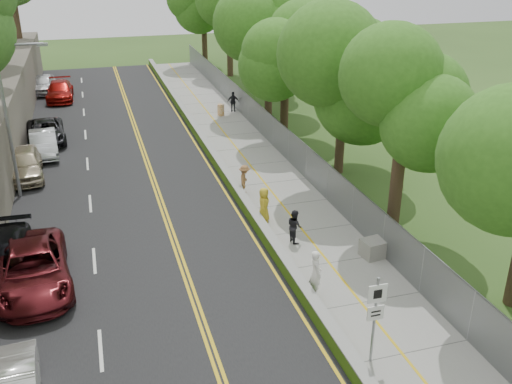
{
  "coord_description": "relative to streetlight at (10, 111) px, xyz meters",
  "views": [
    {
      "loc": [
        -6.59,
        -15.89,
        12.28
      ],
      "look_at": [
        0.5,
        8.0,
        1.4
      ],
      "focal_mm": 40.0,
      "sensor_mm": 36.0,
      "label": 1
    }
  ],
  "objects": [
    {
      "name": "ground",
      "position": [
        10.46,
        -14.0,
        -4.64
      ],
      "size": [
        140.0,
        140.0,
        0.0
      ],
      "primitive_type": "plane",
      "color": "#33511E",
      "rests_on": "ground"
    },
    {
      "name": "road",
      "position": [
        5.06,
        1.0,
        -4.62
      ],
      "size": [
        11.2,
        66.0,
        0.04
      ],
      "primitive_type": "cube",
      "color": "black",
      "rests_on": "ground"
    },
    {
      "name": "sidewalk",
      "position": [
        13.01,
        1.0,
        -4.61
      ],
      "size": [
        4.2,
        66.0,
        0.05
      ],
      "primitive_type": "cube",
      "color": "gray",
      "rests_on": "ground"
    },
    {
      "name": "jersey_barrier",
      "position": [
        10.71,
        1.0,
        -4.34
      ],
      "size": [
        0.42,
        66.0,
        0.6
      ],
      "primitive_type": "cube",
      "color": "#78EB19",
      "rests_on": "ground"
    },
    {
      "name": "chainlink_fence",
      "position": [
        15.11,
        1.0,
        -3.64
      ],
      "size": [
        0.04,
        66.0,
        2.0
      ],
      "primitive_type": "cube",
      "color": "slate",
      "rests_on": "ground"
    },
    {
      "name": "trees_fenceside",
      "position": [
        17.46,
        1.0,
        2.36
      ],
      "size": [
        7.0,
        66.0,
        14.0
      ],
      "primitive_type": null,
      "color": "#3E7F22",
      "rests_on": "ground"
    },
    {
      "name": "streetlight",
      "position": [
        0.0,
        0.0,
        0.0
      ],
      "size": [
        2.52,
        0.22,
        8.0
      ],
      "color": "gray",
      "rests_on": "ground"
    },
    {
      "name": "signpost",
      "position": [
        11.51,
        -17.02,
        -2.68
      ],
      "size": [
        0.62,
        0.09,
        3.1
      ],
      "color": "gray",
      "rests_on": "sidewalk"
    },
    {
      "name": "construction_barrel",
      "position": [
        13.46,
        12.0,
        -4.15
      ],
      "size": [
        0.53,
        0.53,
        0.87
      ],
      "primitive_type": "cylinder",
      "color": "#CF6400",
      "rests_on": "sidewalk"
    },
    {
      "name": "concrete_block",
      "position": [
        14.76,
        -11.0,
        -4.21
      ],
      "size": [
        1.24,
        1.0,
        0.76
      ],
      "primitive_type": "cube",
      "rotation": [
        0.0,
        0.0,
        0.14
      ],
      "color": "slate",
      "rests_on": "sidewalk"
    },
    {
      "name": "car_2",
      "position": [
        1.02,
        -9.4,
        -3.79
      ],
      "size": [
        3.21,
        6.06,
        1.62
      ],
      "primitive_type": "imported",
      "rotation": [
        0.0,
        0.0,
        0.09
      ],
      "color": "#511317",
      "rests_on": "road"
    },
    {
      "name": "car_3",
      "position": [
        -0.14,
        -7.91,
        -3.88
      ],
      "size": [
        2.23,
        5.02,
        1.43
      ],
      "primitive_type": "imported",
      "rotation": [
        0.0,
        0.0,
        -0.05
      ],
      "color": "black",
      "rests_on": "road"
    },
    {
      "name": "car_4",
      "position": [
        -0.14,
        2.74,
        -3.77
      ],
      "size": [
        2.34,
        5.0,
        1.66
      ],
      "primitive_type": "imported",
      "rotation": [
        0.0,
        0.0,
        0.08
      ],
      "color": "tan",
      "rests_on": "road"
    },
    {
      "name": "car_5",
      "position": [
        0.74,
        6.45,
        -3.86
      ],
      "size": [
        1.92,
        4.61,
        1.48
      ],
      "primitive_type": "imported",
      "rotation": [
        0.0,
        0.0,
        0.08
      ],
      "color": "silver",
      "rests_on": "road"
    },
    {
      "name": "car_6",
      "position": [
        0.78,
        9.11,
        -3.89
      ],
      "size": [
        2.76,
        5.3,
        1.43
      ],
      "primitive_type": "imported",
      "rotation": [
        0.0,
        0.0,
        0.08
      ],
      "color": "black",
      "rests_on": "road"
    },
    {
      "name": "car_7",
      "position": [
        1.46,
        20.65,
        -3.83
      ],
      "size": [
        2.23,
        5.31,
        1.53
      ],
      "primitive_type": "imported",
      "rotation": [
        0.0,
        0.0,
        -0.02
      ],
      "color": "maroon",
      "rests_on": "road"
    },
    {
      "name": "car_8",
      "position": [
        0.02,
        23.68,
        -3.81
      ],
      "size": [
        2.17,
        4.77,
        1.59
      ],
      "primitive_type": "imported",
      "rotation": [
        0.0,
        0.0,
        -0.07
      ],
      "color": "white",
      "rests_on": "road"
    },
    {
      "name": "painter_0",
      "position": [
        11.21,
        -6.47,
        -3.74
      ],
      "size": [
        0.8,
        0.97,
        1.7
      ],
      "primitive_type": "imported",
      "rotation": [
        0.0,
        0.0,
        1.21
      ],
      "color": "gold",
      "rests_on": "sidewalk"
    },
    {
      "name": "painter_1",
      "position": [
        11.21,
        -13.0,
        -3.65
      ],
      "size": [
        0.47,
        0.7,
        1.88
      ],
      "primitive_type": "imported",
      "rotation": [
        0.0,
        0.0,
        1.54
      ],
      "color": "white",
      "rests_on": "sidewalk"
    },
    {
      "name": "painter_2",
      "position": [
        11.91,
        -8.81,
        -3.83
      ],
      "size": [
        0.67,
        0.81,
        1.53
      ],
      "primitive_type": "imported",
      "rotation": [
        0.0,
        0.0,
        1.71
      ],
      "color": "black",
      "rests_on": "sidewalk"
    },
    {
      "name": "painter_3",
      "position": [
        11.21,
        -3.03,
        -3.79
      ],
      "size": [
        0.91,
        1.17,
        1.59
      ],
      "primitive_type": "imported",
      "rotation": [
        0.0,
        0.0,
        1.21
      ],
      "color": "#956338",
      "rests_on": "sidewalk"
    },
    {
      "name": "person_far",
      "position": [
        14.66,
        12.78,
        -3.79
      ],
      "size": [
        1.01,
        0.66,
        1.59
      ],
      "primitive_type": "imported",
      "rotation": [
        0.0,
        0.0,
        2.82
      ],
      "color": "black",
      "rests_on": "sidewalk"
    }
  ]
}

